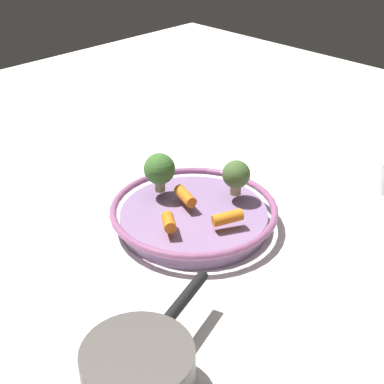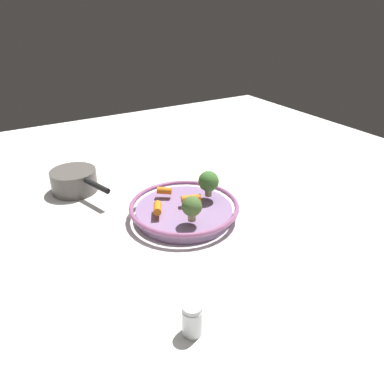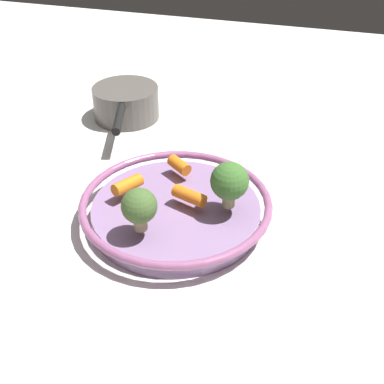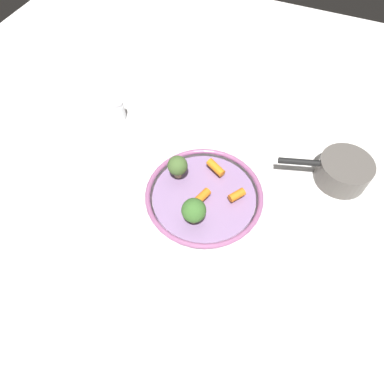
{
  "view_description": "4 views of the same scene",
  "coord_description": "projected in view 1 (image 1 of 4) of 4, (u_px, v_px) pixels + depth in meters",
  "views": [
    {
      "loc": [
        0.6,
        0.59,
        0.56
      ],
      "look_at": [
        0.0,
        -0.0,
        0.07
      ],
      "focal_mm": 53.27,
      "sensor_mm": 36.0,
      "label": 1
    },
    {
      "loc": [
        -0.75,
        0.42,
        0.53
      ],
      "look_at": [
        0.0,
        -0.02,
        0.07
      ],
      "focal_mm": 34.97,
      "sensor_mm": 36.0,
      "label": 2
    },
    {
      "loc": [
        -0.58,
        -0.2,
        0.49
      ],
      "look_at": [
        -0.0,
        -0.03,
        0.06
      ],
      "focal_mm": 47.25,
      "sensor_mm": 36.0,
      "label": 3
    },
    {
      "loc": [
        0.16,
        -0.45,
        0.75
      ],
      "look_at": [
        -0.02,
        -0.03,
        0.07
      ],
      "focal_mm": 32.37,
      "sensor_mm": 36.0,
      "label": 4
    }
  ],
  "objects": [
    {
      "name": "broccoli_floret_edge",
      "position": [
        160.0,
        170.0,
        1.01
      ],
      "size": [
        0.06,
        0.06,
        0.07
      ],
      "color": "tan",
      "rests_on": "serving_bowl"
    },
    {
      "name": "baby_carrot_back",
      "position": [
        183.0,
        197.0,
        0.99
      ],
      "size": [
        0.04,
        0.06,
        0.02
      ],
      "primitive_type": "cylinder",
      "rotation": [
        1.57,
        0.0,
        5.96
      ],
      "color": "orange",
      "rests_on": "serving_bowl"
    },
    {
      "name": "ground_plane",
      "position": [
        194.0,
        225.0,
        1.01
      ],
      "size": [
        2.08,
        2.08,
        0.0
      ],
      "primitive_type": "plane",
      "color": "silver"
    },
    {
      "name": "baby_carrot_center",
      "position": [
        227.0,
        218.0,
        0.93
      ],
      "size": [
        0.06,
        0.04,
        0.02
      ],
      "primitive_type": "cylinder",
      "rotation": [
        1.49,
        0.0,
        4.25
      ],
      "color": "orange",
      "rests_on": "serving_bowl"
    },
    {
      "name": "serving_bowl",
      "position": [
        194.0,
        215.0,
        1.0
      ],
      "size": [
        0.29,
        0.29,
        0.04
      ],
      "color": "#8E709E",
      "rests_on": "ground_plane"
    },
    {
      "name": "baby_carrot_right",
      "position": [
        169.0,
        222.0,
        0.92
      ],
      "size": [
        0.04,
        0.04,
        0.02
      ],
      "primitive_type": "cylinder",
      "rotation": [
        1.53,
        0.0,
        2.53
      ],
      "color": "orange",
      "rests_on": "serving_bowl"
    },
    {
      "name": "broccoli_floret_large",
      "position": [
        236.0,
        175.0,
        1.0
      ],
      "size": [
        0.05,
        0.05,
        0.06
      ],
      "color": "tan",
      "rests_on": "serving_bowl"
    },
    {
      "name": "saucepan",
      "position": [
        139.0,
        370.0,
        0.68
      ],
      "size": [
        0.24,
        0.14,
        0.07
      ],
      "color": "#56514C",
      "rests_on": "ground_plane"
    }
  ]
}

